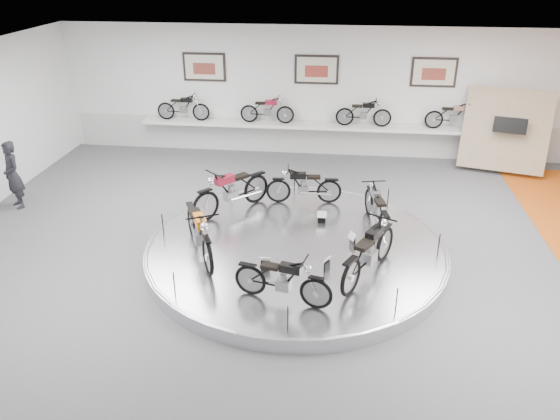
# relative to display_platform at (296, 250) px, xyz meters

# --- Properties ---
(floor) EXTENTS (16.00, 16.00, 0.00)m
(floor) POSITION_rel_display_platform_xyz_m (0.00, -0.30, -0.15)
(floor) COLOR #545457
(floor) RESTS_ON ground
(ceiling) EXTENTS (16.00, 16.00, 0.00)m
(ceiling) POSITION_rel_display_platform_xyz_m (0.00, -0.30, 3.85)
(ceiling) COLOR white
(ceiling) RESTS_ON wall_back
(wall_back) EXTENTS (16.00, 0.00, 16.00)m
(wall_back) POSITION_rel_display_platform_xyz_m (0.00, 6.70, 1.85)
(wall_back) COLOR white
(wall_back) RESTS_ON floor
(dado_band) EXTENTS (15.68, 0.04, 1.10)m
(dado_band) POSITION_rel_display_platform_xyz_m (0.00, 6.68, 0.40)
(dado_band) COLOR #BCBCBA
(dado_band) RESTS_ON floor
(display_platform) EXTENTS (6.40, 6.40, 0.30)m
(display_platform) POSITION_rel_display_platform_xyz_m (0.00, 0.00, 0.00)
(display_platform) COLOR silver
(display_platform) RESTS_ON floor
(platform_rim) EXTENTS (6.40, 6.40, 0.10)m
(platform_rim) POSITION_rel_display_platform_xyz_m (0.00, 0.00, 0.12)
(platform_rim) COLOR #B2B2BA
(platform_rim) RESTS_ON display_platform
(shelf) EXTENTS (11.00, 0.55, 0.10)m
(shelf) POSITION_rel_display_platform_xyz_m (0.00, 6.40, 0.85)
(shelf) COLOR silver
(shelf) RESTS_ON wall_back
(poster_left) EXTENTS (1.35, 0.06, 0.88)m
(poster_left) POSITION_rel_display_platform_xyz_m (-3.50, 6.66, 2.55)
(poster_left) COLOR beige
(poster_left) RESTS_ON wall_back
(poster_center) EXTENTS (1.35, 0.06, 0.88)m
(poster_center) POSITION_rel_display_platform_xyz_m (0.00, 6.66, 2.55)
(poster_center) COLOR beige
(poster_center) RESTS_ON wall_back
(poster_right) EXTENTS (1.35, 0.06, 0.88)m
(poster_right) POSITION_rel_display_platform_xyz_m (3.50, 6.66, 2.55)
(poster_right) COLOR beige
(poster_right) RESTS_ON wall_back
(display_panel) EXTENTS (2.56, 1.52, 2.30)m
(display_panel) POSITION_rel_display_platform_xyz_m (5.60, 5.80, 1.10)
(display_panel) COLOR tan
(display_panel) RESTS_ON floor
(shelf_bike_a) EXTENTS (1.22, 0.43, 0.73)m
(shelf_bike_a) POSITION_rel_display_platform_xyz_m (-4.20, 6.40, 1.27)
(shelf_bike_a) COLOR black
(shelf_bike_a) RESTS_ON shelf
(shelf_bike_b) EXTENTS (1.22, 0.43, 0.73)m
(shelf_bike_b) POSITION_rel_display_platform_xyz_m (-1.50, 6.40, 1.27)
(shelf_bike_b) COLOR maroon
(shelf_bike_b) RESTS_ON shelf
(shelf_bike_c) EXTENTS (1.22, 0.43, 0.73)m
(shelf_bike_c) POSITION_rel_display_platform_xyz_m (1.50, 6.40, 1.27)
(shelf_bike_c) COLOR black
(shelf_bike_c) RESTS_ON shelf
(shelf_bike_d) EXTENTS (1.22, 0.43, 0.73)m
(shelf_bike_d) POSITION_rel_display_platform_xyz_m (4.20, 6.40, 1.27)
(shelf_bike_d) COLOR #A1A0A5
(shelf_bike_d) RESTS_ON shelf
(bike_a) EXTENTS (0.91, 1.73, 0.97)m
(bike_a) POSITION_rel_display_platform_xyz_m (1.72, 1.05, 0.63)
(bike_a) COLOR #A1A0A5
(bike_a) RESTS_ON display_platform
(bike_b) EXTENTS (1.63, 0.70, 0.93)m
(bike_b) POSITION_rel_display_platform_xyz_m (-0.00, 2.16, 0.61)
(bike_b) COLOR black
(bike_b) RESTS_ON display_platform
(bike_c) EXTENTS (1.75, 1.87, 1.12)m
(bike_c) POSITION_rel_display_platform_xyz_m (-1.67, 1.46, 0.71)
(bike_c) COLOR maroon
(bike_c) RESTS_ON display_platform
(bike_d) EXTENTS (1.45, 2.01, 1.13)m
(bike_d) POSITION_rel_display_platform_xyz_m (-1.91, -0.68, 0.71)
(bike_d) COLOR #B35100
(bike_d) RESTS_ON display_platform
(bike_e) EXTENTS (1.65, 0.91, 0.92)m
(bike_e) POSITION_rel_display_platform_xyz_m (-0.05, -2.10, 0.61)
(bike_e) COLOR black
(bike_e) RESTS_ON display_platform
(bike_f) EXTENTS (1.44, 1.97, 1.10)m
(bike_f) POSITION_rel_display_platform_xyz_m (1.49, -1.09, 0.70)
(bike_f) COLOR black
(bike_f) RESTS_ON display_platform
(visitor) EXTENTS (0.76, 0.73, 1.75)m
(visitor) POSITION_rel_display_platform_xyz_m (-7.33, 1.71, 0.72)
(visitor) COLOR black
(visitor) RESTS_ON floor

